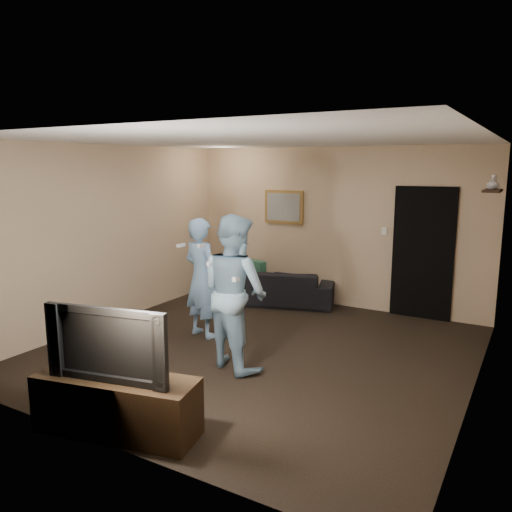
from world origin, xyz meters
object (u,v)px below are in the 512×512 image
Objects in this scene: television at (113,341)px; wii_player_left at (201,278)px; tv_console at (117,405)px; sofa at (275,287)px; wii_player_right at (235,292)px.

wii_player_left is at bearing 97.09° from television.
television is (0.00, 0.00, 0.58)m from tv_console.
sofa is 1.75× the size of television.
wii_player_left is at bearing 97.09° from tv_console.
wii_player_right is at bearing 74.50° from television.
wii_player_right is (0.95, -0.66, 0.08)m from wii_player_left.
sofa is at bearing 86.97° from wii_player_left.
television reaches higher than sofa.
sofa is 4.46m from television.
tv_console is at bearing 0.00° from television.
wii_player_left reaches higher than tv_console.
tv_console is 1.28× the size of television.
wii_player_right is (0.10, 1.76, 0.05)m from television.
sofa is at bearing 87.52° from television.
wii_player_right reaches higher than sofa.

